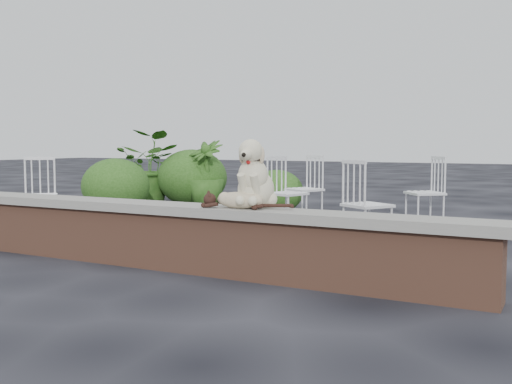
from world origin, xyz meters
The scene contains 13 objects.
ground centered at (0.00, 0.00, 0.00)m, with size 60.00×60.00×0.00m, color black.
brick_wall centered at (0.00, 0.00, 0.25)m, with size 6.00×0.30×0.50m, color brown.
capstone centered at (0.00, 0.00, 0.54)m, with size 6.20×0.40×0.08m, color slate.
dog centered at (1.04, 0.11, 0.87)m, with size 0.38×0.50×0.58m, color beige, non-canonical shape.
cat centered at (0.96, -0.04, 0.66)m, with size 0.91×0.22×0.16m, color tan, non-canonical shape.
chair_c centered at (1.44, 1.91, 0.47)m, with size 0.56×0.56×0.94m, color white, non-canonical shape.
chair_e centered at (0.04, 2.84, 0.47)m, with size 0.56×0.56×0.94m, color white, non-canonical shape.
chair_d centered at (1.63, 3.78, 0.47)m, with size 0.56×0.56×0.94m, color white, non-canonical shape.
chair_a centered at (-2.59, 1.07, 0.47)m, with size 0.56×0.56×0.94m, color white, non-canonical shape.
chair_b centered at (-0.03, 3.59, 0.47)m, with size 0.56×0.56×0.94m, color white, non-canonical shape.
potted_plant_a centered at (-3.70, 4.79, 0.68)m, with size 1.22×1.06×1.36m, color #204914.
potted_plant_b centered at (-2.43, 4.69, 0.58)m, with size 0.65×0.65×1.17m, color #204914.
shrubbery centered at (-2.74, 4.36, 0.43)m, with size 3.38×2.82×1.06m.
Camera 1 is at (3.40, -4.31, 1.12)m, focal length 42.12 mm.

